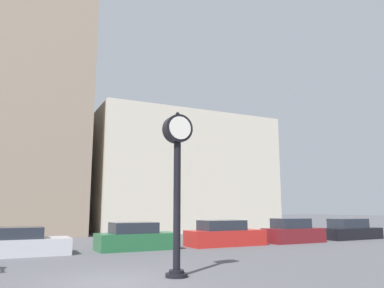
% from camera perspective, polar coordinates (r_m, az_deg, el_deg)
% --- Properties ---
extents(ground_plane, '(200.00, 200.00, 0.00)m').
position_cam_1_polar(ground_plane, '(11.89, -11.76, -19.89)').
color(ground_plane, '#515156').
extents(building_tall_tower, '(10.74, 12.00, 32.99)m').
position_cam_1_polar(building_tall_tower, '(38.14, -24.22, 13.24)').
color(building_tall_tower, gray).
rests_on(building_tall_tower, ground_plane).
extents(building_storefront_row, '(17.24, 12.00, 11.04)m').
position_cam_1_polar(building_storefront_row, '(38.60, -2.51, -4.74)').
color(building_storefront_row, beige).
rests_on(building_storefront_row, ground_plane).
extents(street_clock, '(0.94, 0.70, 5.34)m').
position_cam_1_polar(street_clock, '(12.34, -2.27, -3.75)').
color(street_clock, black).
rests_on(street_clock, ground_plane).
extents(car_silver, '(4.49, 1.93, 1.28)m').
position_cam_1_polar(car_silver, '(19.41, -25.09, -13.58)').
color(car_silver, '#BCBCC1').
rests_on(car_silver, ground_plane).
extents(car_green, '(4.21, 1.90, 1.41)m').
position_cam_1_polar(car_green, '(20.39, -8.50, -13.99)').
color(car_green, '#236038').
rests_on(car_green, ground_plane).
extents(car_red, '(4.60, 1.86, 1.45)m').
position_cam_1_polar(car_red, '(22.39, 4.96, -13.63)').
color(car_red, red).
rests_on(car_red, ground_plane).
extents(car_maroon, '(3.86, 1.77, 1.50)m').
position_cam_1_polar(car_maroon, '(25.14, 15.12, -12.87)').
color(car_maroon, maroon).
rests_on(car_maroon, ground_plane).
extents(car_black, '(4.67, 1.88, 1.41)m').
position_cam_1_polar(car_black, '(29.22, 22.95, -12.05)').
color(car_black, black).
rests_on(car_black, ground_plane).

